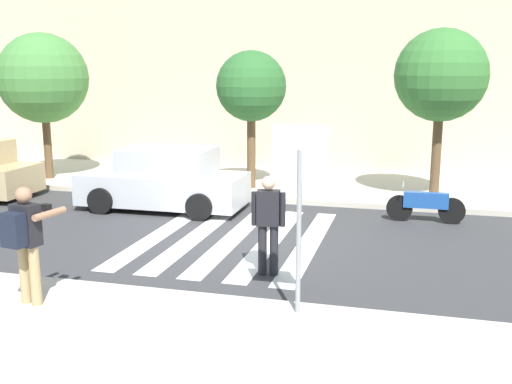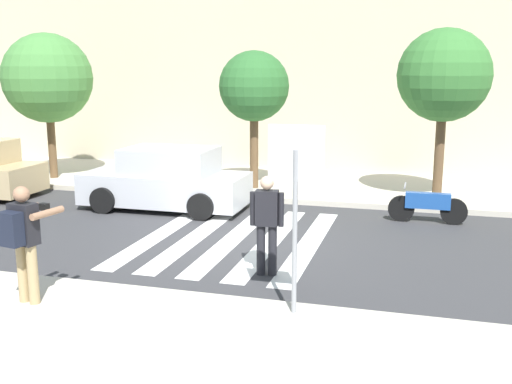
# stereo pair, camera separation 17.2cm
# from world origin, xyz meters

# --- Properties ---
(ground_plane) EXTENTS (120.00, 120.00, 0.00)m
(ground_plane) POSITION_xyz_m (0.00, 0.00, 0.00)
(ground_plane) COLOR #38383A
(sidewalk_far) EXTENTS (60.00, 4.80, 0.14)m
(sidewalk_far) POSITION_xyz_m (0.00, 6.00, 0.07)
(sidewalk_far) COLOR beige
(sidewalk_far) RESTS_ON ground
(building_facade_far) EXTENTS (56.00, 4.00, 7.18)m
(building_facade_far) POSITION_xyz_m (0.00, 10.40, 3.59)
(building_facade_far) COLOR beige
(building_facade_far) RESTS_ON ground
(crosswalk_stripe_0) EXTENTS (0.44, 5.20, 0.01)m
(crosswalk_stripe_0) POSITION_xyz_m (-1.60, 0.20, 0.00)
(crosswalk_stripe_0) COLOR silver
(crosswalk_stripe_0) RESTS_ON ground
(crosswalk_stripe_1) EXTENTS (0.44, 5.20, 0.01)m
(crosswalk_stripe_1) POSITION_xyz_m (-0.80, 0.20, 0.00)
(crosswalk_stripe_1) COLOR silver
(crosswalk_stripe_1) RESTS_ON ground
(crosswalk_stripe_2) EXTENTS (0.44, 5.20, 0.01)m
(crosswalk_stripe_2) POSITION_xyz_m (0.00, 0.20, 0.00)
(crosswalk_stripe_2) COLOR silver
(crosswalk_stripe_2) RESTS_ON ground
(crosswalk_stripe_3) EXTENTS (0.44, 5.20, 0.01)m
(crosswalk_stripe_3) POSITION_xyz_m (0.80, 0.20, 0.00)
(crosswalk_stripe_3) COLOR silver
(crosswalk_stripe_3) RESTS_ON ground
(crosswalk_stripe_4) EXTENTS (0.44, 5.20, 0.01)m
(crosswalk_stripe_4) POSITION_xyz_m (1.60, 0.20, 0.00)
(crosswalk_stripe_4) COLOR silver
(crosswalk_stripe_4) RESTS_ON ground
(stop_sign) EXTENTS (0.76, 0.08, 2.62)m
(stop_sign) POSITION_xyz_m (2.09, -3.55, 2.05)
(stop_sign) COLOR gray
(stop_sign) RESTS_ON sidewalk_near
(photographer_with_backpack) EXTENTS (0.67, 0.91, 1.72)m
(photographer_with_backpack) POSITION_xyz_m (-1.70, -4.26, 1.17)
(photographer_with_backpack) COLOR tan
(photographer_with_backpack) RESTS_ON sidewalk_near
(pedestrian_crossing) EXTENTS (0.58, 0.28, 1.72)m
(pedestrian_crossing) POSITION_xyz_m (1.23, -1.78, 0.97)
(pedestrian_crossing) COLOR #232328
(pedestrian_crossing) RESTS_ON ground
(parked_car_silver) EXTENTS (4.10, 1.92, 1.55)m
(parked_car_silver) POSITION_xyz_m (-2.42, 2.30, 0.73)
(parked_car_silver) COLOR #B7BABF
(parked_car_silver) RESTS_ON ground
(motorcycle) EXTENTS (1.76, 0.60, 0.87)m
(motorcycle) POSITION_xyz_m (3.88, 2.60, 0.41)
(motorcycle) COLOR black
(motorcycle) RESTS_ON ground
(street_tree_west) EXTENTS (2.68, 2.68, 4.38)m
(street_tree_west) POSITION_xyz_m (-7.30, 4.69, 3.17)
(street_tree_west) COLOR brown
(street_tree_west) RESTS_ON sidewalk_far
(street_tree_center) EXTENTS (1.94, 1.94, 3.82)m
(street_tree_center) POSITION_xyz_m (-0.87, 4.84, 2.96)
(street_tree_center) COLOR brown
(street_tree_center) RESTS_ON sidewalk_far
(street_tree_east) EXTENTS (2.31, 2.31, 4.32)m
(street_tree_east) POSITION_xyz_m (4.12, 4.48, 3.29)
(street_tree_east) COLOR brown
(street_tree_east) RESTS_ON sidewalk_far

